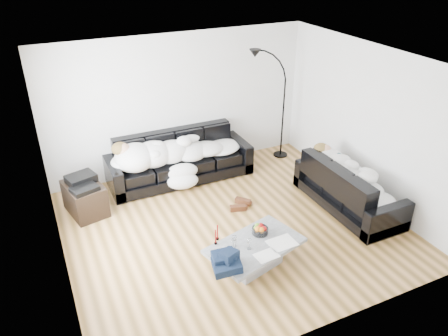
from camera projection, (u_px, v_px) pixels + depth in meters
name	position (u px, v px, depth m)	size (l,w,h in m)	color
ground	(232.00, 226.00, 6.91)	(5.00, 5.00, 0.00)	brown
wall_back	(179.00, 104.00, 8.09)	(5.00, 0.02, 2.60)	silver
wall_left	(50.00, 191.00, 5.36)	(0.02, 4.50, 2.60)	silver
wall_right	(368.00, 124.00, 7.23)	(0.02, 4.50, 2.60)	silver
ceiling	(234.00, 63.00, 5.68)	(5.00, 5.00, 0.00)	white
sofa_back	(180.00, 158.00, 8.07)	(2.64, 0.92, 0.86)	black
sofa_right	(349.00, 186.00, 7.22)	(1.98, 0.85, 0.80)	black
sleeper_back	(180.00, 148.00, 7.93)	(2.24, 0.77, 0.45)	silver
sleeper_right	(351.00, 174.00, 7.11)	(1.70, 0.72, 0.42)	silver
teal_cushion	(326.00, 155.00, 7.53)	(0.36, 0.30, 0.20)	#093C44
coffee_table	(255.00, 255.00, 5.99)	(1.29, 0.75, 0.38)	#939699
fruit_bowl	(260.00, 229.00, 6.09)	(0.23, 0.23, 0.14)	white
wine_glass_a	(234.00, 241.00, 5.84)	(0.07, 0.07, 0.17)	white
wine_glass_b	(234.00, 244.00, 5.78)	(0.07, 0.07, 0.17)	white
wine_glass_c	(249.00, 244.00, 5.78)	(0.07, 0.07, 0.17)	white
candle_left	(216.00, 237.00, 5.86)	(0.04, 0.04, 0.23)	maroon
candle_right	(217.00, 232.00, 5.94)	(0.04, 0.04, 0.24)	maroon
newspaper_a	(282.00, 243.00, 5.92)	(0.38, 0.29, 0.01)	silver
newspaper_b	(266.00, 255.00, 5.69)	(0.30, 0.22, 0.01)	silver
navy_jacket	(227.00, 255.00, 5.44)	(0.38, 0.31, 0.19)	black
shoes	(240.00, 205.00, 7.36)	(0.45, 0.33, 0.10)	#472311
av_cabinet	(85.00, 199.00, 7.14)	(0.52, 0.76, 0.52)	black
stereo	(82.00, 181.00, 6.99)	(0.44, 0.34, 0.13)	black
floor_lamp	(283.00, 110.00, 8.65)	(0.73, 0.29, 2.00)	black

